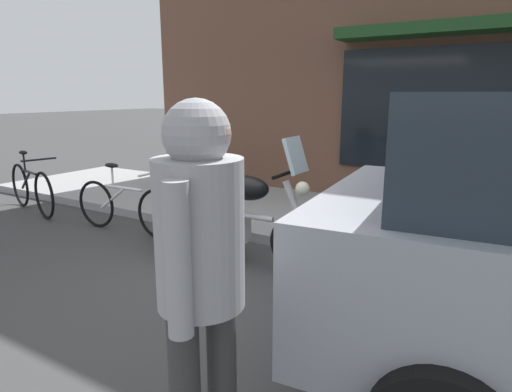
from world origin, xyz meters
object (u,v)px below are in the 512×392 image
touring_motorcycle (219,206)px  pedestrian_walking (201,255)px  second_bicycle_by_cafe (31,188)px  sandwich_board_sign (197,171)px  parked_bicycle (125,206)px

touring_motorcycle → pedestrian_walking: 2.90m
touring_motorcycle → second_bicycle_by_cafe: touring_motorcycle is taller
touring_motorcycle → second_bicycle_by_cafe: size_ratio=1.30×
pedestrian_walking → sandwich_board_sign: pedestrian_walking is taller
parked_bicycle → second_bicycle_by_cafe: size_ratio=1.02×
touring_motorcycle → sandwich_board_sign: (-1.60, 1.62, -0.00)m
parked_bicycle → pedestrian_walking: 4.10m
parked_bicycle → sandwich_board_sign: (-0.02, 1.52, 0.23)m
parked_bicycle → touring_motorcycle: bearing=-3.6°
touring_motorcycle → parked_bicycle: (-1.58, 0.10, -0.24)m
touring_motorcycle → second_bicycle_by_cafe: (-3.61, 0.09, -0.22)m
parked_bicycle → pedestrian_walking: size_ratio=0.99×
touring_motorcycle → parked_bicycle: touring_motorcycle is taller
touring_motorcycle → pedestrian_walking: pedestrian_walking is taller
parked_bicycle → pedestrian_walking: pedestrian_walking is taller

